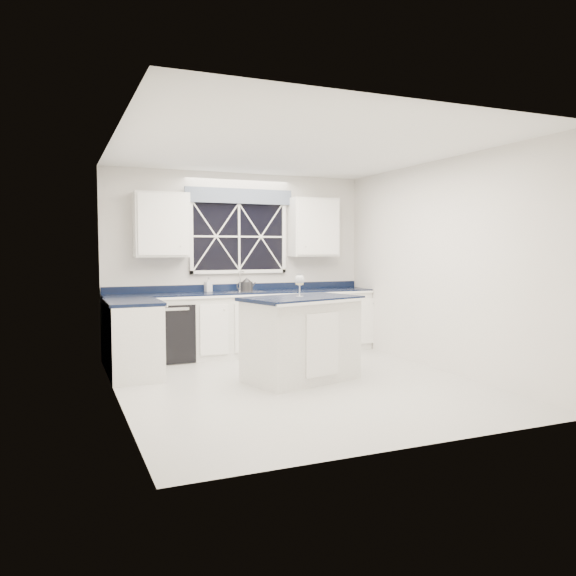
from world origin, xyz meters
name	(u,v)px	position (x,y,z in m)	size (l,w,h in m)	color
ground	(298,384)	(0.00, 0.00, 0.00)	(4.50, 4.50, 0.00)	#ACADA8
back_wall	(238,263)	(0.00, 2.25, 1.35)	(4.00, 0.10, 2.70)	silver
base_cabinets	(226,327)	(-0.33, 1.78, 0.45)	(3.99, 1.60, 0.90)	silver
countertop	(245,293)	(0.00, 1.95, 0.92)	(3.98, 0.64, 0.04)	black
dishwasher	(170,332)	(-1.10, 1.95, 0.41)	(0.60, 0.58, 0.82)	black
window	(239,231)	(0.00, 2.20, 1.83)	(1.65, 0.09, 1.26)	black
upper_cabinets	(242,226)	(0.00, 2.08, 1.90)	(3.10, 0.34, 0.90)	silver
faucet	(240,280)	(0.00, 2.14, 1.10)	(0.05, 0.20, 0.30)	silver
island	(301,338)	(0.12, 0.19, 0.50)	(1.51, 1.14, 1.00)	silver
rug	(298,359)	(0.60, 1.34, 0.01)	(1.36, 0.99, 0.02)	beige
kettle	(246,285)	(0.03, 1.95, 1.03)	(0.29, 0.19, 0.21)	#2A2A2C
wine_glass	(300,281)	(0.11, 0.21, 1.19)	(0.11, 0.11, 0.27)	silver
soap_bottle	(208,285)	(-0.49, 2.17, 1.04)	(0.09, 0.09, 0.21)	silver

